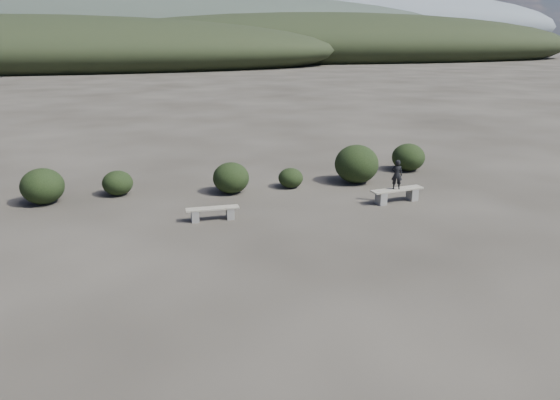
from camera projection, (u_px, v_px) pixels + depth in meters
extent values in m
plane|color=#28241F|center=(329.00, 289.00, 12.34)|extent=(1200.00, 1200.00, 0.00)
cube|color=slate|center=(195.00, 216.00, 16.75)|extent=(0.24, 0.32, 0.36)
cube|color=slate|center=(230.00, 213.00, 17.01)|extent=(0.24, 0.32, 0.36)
cube|color=gray|center=(212.00, 208.00, 16.82)|extent=(1.64, 0.38, 0.05)
cube|color=slate|center=(381.00, 198.00, 18.45)|extent=(0.33, 0.41, 0.42)
cube|color=slate|center=(412.00, 194.00, 18.92)|extent=(0.33, 0.41, 0.42)
cube|color=gray|center=(397.00, 189.00, 18.62)|extent=(1.95, 0.73, 0.05)
imported|color=black|center=(397.00, 174.00, 18.44)|extent=(0.43, 0.36, 1.02)
ellipsoid|color=black|center=(118.00, 183.00, 19.47)|extent=(1.08, 1.08, 0.88)
ellipsoid|color=black|center=(231.00, 178.00, 19.69)|extent=(1.31, 1.31, 1.13)
ellipsoid|color=black|center=(291.00, 178.00, 20.43)|extent=(0.93, 0.93, 0.74)
ellipsoid|color=black|center=(357.00, 164.00, 21.01)|extent=(1.69, 1.69, 1.48)
ellipsoid|color=black|center=(408.00, 157.00, 22.94)|extent=(1.38, 1.38, 1.15)
ellipsoid|color=black|center=(42.00, 186.00, 18.44)|extent=(1.44, 1.44, 1.22)
ellipsoid|color=black|center=(18.00, 52.00, 90.12)|extent=(110.00, 40.00, 12.00)
ellipsoid|color=black|center=(328.00, 45.00, 121.47)|extent=(120.00, 44.00, 14.00)
ellipsoid|color=#29322A|center=(162.00, 35.00, 159.95)|extent=(190.00, 64.00, 24.00)
ellipsoid|color=slate|center=(284.00, 26.00, 304.15)|extent=(340.00, 110.00, 44.00)
ellipsoid|color=gray|center=(109.00, 23.00, 375.20)|extent=(460.00, 140.00, 56.00)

